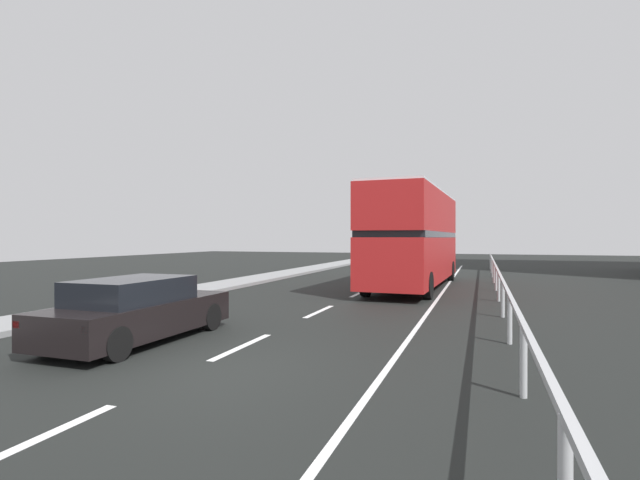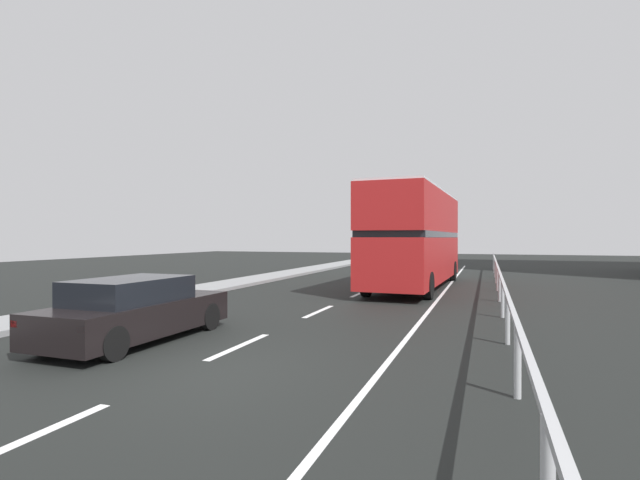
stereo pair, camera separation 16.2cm
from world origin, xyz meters
name	(u,v)px [view 2 (the right image)]	position (x,y,z in m)	size (l,w,h in m)	color
ground_plane	(189,371)	(0.00, 0.00, -0.05)	(73.56, 120.00, 0.10)	black
lane_paint_markings	(394,304)	(1.82, 8.99, 0.00)	(3.26, 46.00, 0.01)	silver
bridge_side_railing	(501,282)	(5.20, 9.00, 0.85)	(0.10, 42.00, 1.05)	#B1B3B6
double_decker_bus_red	(416,236)	(1.79, 14.42, 2.30)	(2.97, 11.03, 4.30)	#B21D1D
hatchback_car_near	(136,310)	(-2.36, 1.43, 0.66)	(1.83, 4.50, 1.37)	black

